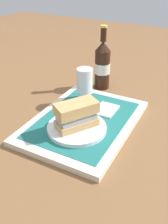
{
  "coord_description": "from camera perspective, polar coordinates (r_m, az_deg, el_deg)",
  "views": [
    {
      "loc": [
        -0.65,
        -0.34,
        0.5
      ],
      "look_at": [
        0.0,
        0.0,
        0.05
      ],
      "focal_mm": 41.56,
      "sensor_mm": 36.0,
      "label": 1
    }
  ],
  "objects": [
    {
      "name": "tray",
      "position": [
        0.89,
        0.0,
        -2.2
      ],
      "size": [
        0.44,
        0.32,
        0.02
      ],
      "primitive_type": "cube",
      "color": "beige",
      "rests_on": "ground_plane"
    },
    {
      "name": "beer_bottle",
      "position": [
        1.11,
        4.06,
        10.31
      ],
      "size": [
        0.07,
        0.07,
        0.27
      ],
      "color": "black",
      "rests_on": "ground_plane"
    },
    {
      "name": "napkin_folded",
      "position": [
        0.93,
        4.9,
        0.54
      ],
      "size": [
        0.09,
        0.07,
        0.01
      ],
      "primitive_type": "cube",
      "color": "white",
      "rests_on": "placemat"
    },
    {
      "name": "placemat",
      "position": [
        0.88,
        0.0,
        -1.62
      ],
      "size": [
        0.38,
        0.27,
        0.0
      ],
      "primitive_type": "cube",
      "color": "#1E6B66",
      "rests_on": "tray"
    },
    {
      "name": "sandwich",
      "position": [
        0.8,
        -1.43,
        -0.51
      ],
      "size": [
        0.14,
        0.12,
        0.08
      ],
      "rotation": [
        0.0,
        0.0,
        -0.58
      ],
      "color": "tan",
      "rests_on": "plate"
    },
    {
      "name": "plate",
      "position": [
        0.83,
        -1.6,
        -3.51
      ],
      "size": [
        0.19,
        0.19,
        0.01
      ],
      "primitive_type": "cylinder",
      "color": "white",
      "rests_on": "placemat"
    },
    {
      "name": "ground_plane",
      "position": [
        0.89,
        0.0,
        -2.73
      ],
      "size": [
        3.0,
        3.0,
        0.0
      ],
      "primitive_type": "plane",
      "color": "brown"
    },
    {
      "name": "beer_glass",
      "position": [
        0.97,
        0.15,
        6.51
      ],
      "size": [
        0.06,
        0.06,
        0.12
      ],
      "color": "silver",
      "rests_on": "placemat"
    }
  ]
}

